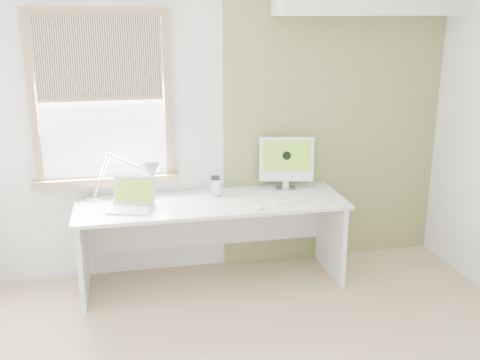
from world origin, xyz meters
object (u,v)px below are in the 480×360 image
object	(u,v)px
desk_lamp	(140,176)
imac	(286,160)
laptop	(132,201)
external_drive	(215,186)
desk	(211,221)

from	to	relation	value
desk_lamp	imac	bearing A→B (deg)	3.38
laptop	external_drive	world-z (taller)	laptop
laptop	imac	size ratio (longest dim) A/B	0.86
desk	imac	bearing A→B (deg)	12.49
external_drive	imac	size ratio (longest dim) A/B	0.32
desk_lamp	desk	bearing A→B (deg)	-7.93
desk	external_drive	world-z (taller)	external_drive
laptop	desk	bearing A→B (deg)	8.60
external_drive	laptop	bearing A→B (deg)	-163.48
desk_lamp	external_drive	world-z (taller)	desk_lamp
desk_lamp	laptop	distance (m)	0.24
desk	laptop	bearing A→B (deg)	-171.40
laptop	imac	bearing A→B (deg)	10.64
imac	laptop	bearing A→B (deg)	-169.36
desk_lamp	laptop	world-z (taller)	desk_lamp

